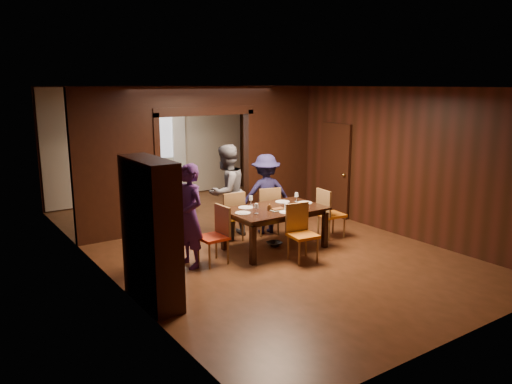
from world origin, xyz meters
TOP-DOWN VIEW (x-y plane):
  - floor at (0.00, 0.00)m, footprint 9.00×9.00m
  - ceiling at (0.00, 0.00)m, footprint 5.50×9.00m
  - room_walls at (0.00, 1.89)m, footprint 5.52×9.01m
  - person_purple at (-1.48, -0.56)m, footprint 0.48×0.67m
  - person_grey at (-0.19, 0.43)m, footprint 1.07×0.95m
  - person_navy at (0.66, 0.31)m, footprint 1.17×0.90m
  - sofa at (-0.20, 3.85)m, footprint 1.80×0.84m
  - serving_bowl at (0.29, -0.49)m, footprint 0.28×0.28m
  - dining_table at (0.21, -0.62)m, footprint 1.75×1.09m
  - coffee_table at (-0.09, 2.86)m, footprint 0.80×0.50m
  - chair_left at (-1.11, -0.67)m, footprint 0.46×0.46m
  - chair_right at (1.53, -0.69)m, footprint 0.48×0.48m
  - chair_far_l at (-0.21, 0.26)m, footprint 0.48×0.48m
  - chair_far_r at (0.62, 0.22)m, footprint 0.54×0.54m
  - chair_near at (0.20, -1.42)m, footprint 0.49×0.49m
  - hutch at (-2.53, -1.50)m, footprint 0.40×1.20m
  - door_right at (2.70, 0.50)m, footprint 0.06×0.90m
  - window_far at (0.00, 4.44)m, footprint 1.20×0.03m
  - curtain_left at (-0.75, 4.40)m, footprint 0.35×0.06m
  - curtain_right at (0.75, 4.40)m, footprint 0.35×0.06m
  - plate_left at (-0.47, -0.60)m, footprint 0.27×0.27m
  - plate_far_l at (-0.22, -0.31)m, footprint 0.27×0.27m
  - plate_far_r at (0.60, -0.32)m, footprint 0.27×0.27m
  - plate_right at (0.90, -0.62)m, footprint 0.27×0.27m
  - plate_near at (0.19, -0.99)m, footprint 0.27×0.27m
  - platter_a at (0.16, -0.77)m, footprint 0.30×0.20m
  - platter_b at (0.48, -0.84)m, footprint 0.30×0.20m
  - wineglass_left at (-0.29, -0.75)m, footprint 0.08×0.08m
  - wineglass_far at (-0.04, -0.20)m, footprint 0.08×0.08m
  - wineglass_right at (0.83, -0.46)m, footprint 0.08×0.08m
  - tumbler at (0.22, -0.93)m, footprint 0.07×0.07m
  - condiment_jar at (0.03, -0.69)m, footprint 0.08×0.08m

SIDE VIEW (x-z plane):
  - floor at x=0.00m, z-range 0.00..0.00m
  - coffee_table at x=-0.09m, z-range 0.00..0.40m
  - sofa at x=-0.20m, z-range 0.00..0.51m
  - dining_table at x=0.21m, z-range 0.00..0.76m
  - chair_left at x=-1.11m, z-range 0.00..0.97m
  - chair_right at x=1.53m, z-range 0.00..0.97m
  - chair_far_l at x=-0.21m, z-range 0.00..0.97m
  - chair_far_r at x=0.62m, z-range 0.00..0.97m
  - chair_near at x=0.20m, z-range 0.00..0.97m
  - plate_left at x=-0.47m, z-range 0.76..0.77m
  - plate_far_l at x=-0.22m, z-range 0.76..0.77m
  - plate_far_r at x=0.60m, z-range 0.76..0.77m
  - plate_right at x=0.90m, z-range 0.76..0.77m
  - plate_near at x=0.19m, z-range 0.76..0.77m
  - platter_a at x=0.16m, z-range 0.76..0.80m
  - platter_b at x=0.48m, z-range 0.76..0.80m
  - serving_bowl at x=0.29m, z-range 0.76..0.83m
  - person_navy at x=0.66m, z-range 0.00..1.59m
  - condiment_jar at x=0.03m, z-range 0.76..0.87m
  - tumbler at x=0.22m, z-range 0.76..0.90m
  - wineglass_left at x=-0.29m, z-range 0.76..0.94m
  - wineglass_far at x=-0.04m, z-range 0.76..0.94m
  - wineglass_right at x=0.83m, z-range 0.76..0.94m
  - person_purple at x=-1.48m, z-range 0.00..1.71m
  - person_grey at x=-0.19m, z-range 0.00..1.83m
  - hutch at x=-2.53m, z-range 0.00..2.00m
  - door_right at x=2.70m, z-range 0.00..2.10m
  - curtain_left at x=-0.75m, z-range 0.05..2.45m
  - curtain_right at x=0.75m, z-range 0.05..2.45m
  - room_walls at x=0.00m, z-range 0.06..2.96m
  - window_far at x=0.00m, z-range 1.05..2.35m
  - ceiling at x=0.00m, z-range 2.89..2.91m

